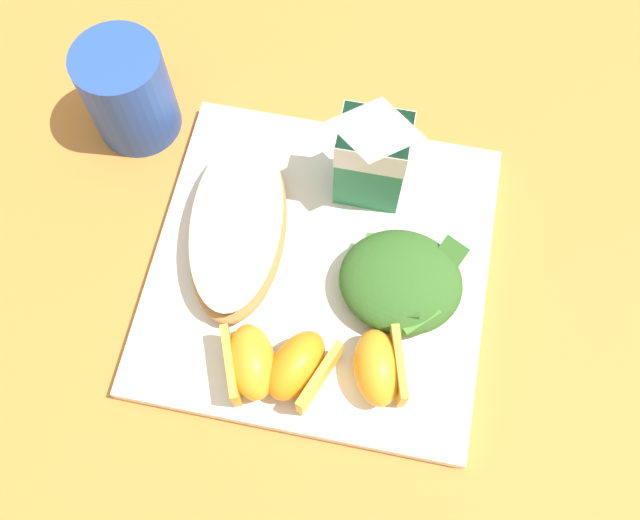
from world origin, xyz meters
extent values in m
plane|color=#C67A33|center=(0.00, 0.00, 0.00)|extent=(3.00, 3.00, 0.00)
cube|color=white|center=(0.00, 0.00, 0.01)|extent=(0.28, 0.28, 0.02)
ellipsoid|color=#B77F42|center=(-0.07, 0.01, 0.03)|extent=(0.10, 0.18, 0.03)
ellipsoid|color=brown|center=(-0.07, 0.01, 0.04)|extent=(0.09, 0.16, 0.01)
ellipsoid|color=beige|center=(-0.07, 0.01, 0.05)|extent=(0.09, 0.17, 0.01)
ellipsoid|color=#336023|center=(0.07, -0.01, 0.04)|extent=(0.10, 0.09, 0.04)
cube|color=#4C8433|center=(0.05, 0.02, 0.05)|extent=(0.03, 0.02, 0.02)
cube|color=#5B8E3D|center=(0.07, -0.03, 0.04)|extent=(0.03, 0.03, 0.02)
cube|color=#336023|center=(0.07, -0.03, 0.04)|extent=(0.02, 0.03, 0.01)
cube|color=#336023|center=(0.10, 0.01, 0.04)|extent=(0.03, 0.04, 0.01)
cube|color=#4C8433|center=(0.08, -0.04, 0.04)|extent=(0.04, 0.04, 0.01)
cube|color=#2D8451|center=(0.03, 0.08, 0.06)|extent=(0.06, 0.04, 0.09)
cube|color=white|center=(0.03, 0.08, 0.09)|extent=(0.06, 0.05, 0.03)
pyramid|color=white|center=(0.03, 0.08, 0.12)|extent=(0.06, 0.04, 0.02)
ellipsoid|color=orange|center=(-0.03, -0.10, 0.04)|extent=(0.06, 0.07, 0.04)
cube|color=gold|center=(-0.05, -0.10, 0.04)|extent=(0.03, 0.06, 0.03)
ellipsoid|color=orange|center=(0.00, -0.09, 0.04)|extent=(0.06, 0.07, 0.04)
cube|color=gold|center=(0.02, -0.10, 0.04)|extent=(0.03, 0.06, 0.03)
ellipsoid|color=orange|center=(0.06, -0.08, 0.04)|extent=(0.05, 0.07, 0.04)
cube|color=gold|center=(0.08, -0.08, 0.04)|extent=(0.02, 0.06, 0.03)
cylinder|color=#284CA3|center=(-0.20, 0.12, 0.05)|extent=(0.08, 0.08, 0.10)
camera|label=1|loc=(0.04, -0.21, 0.55)|focal=38.48mm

